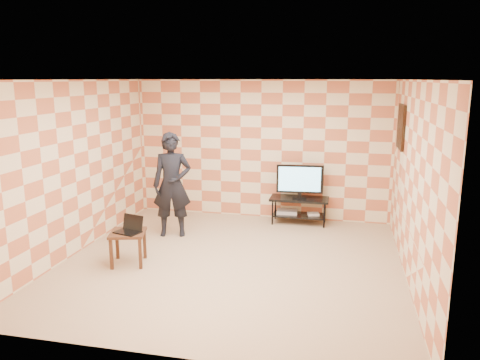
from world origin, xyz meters
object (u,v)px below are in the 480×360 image
object	(u,v)px
tv_stand	(299,205)
person	(172,185)
side_table	(128,237)
tv	(300,180)

from	to	relation	value
tv_stand	person	distance (m)	2.47
tv_stand	side_table	size ratio (longest dim) A/B	1.80
side_table	person	bearing A→B (deg)	82.36
tv_stand	tv	bearing A→B (deg)	-95.59
tv_stand	person	world-z (taller)	person
tv_stand	side_table	world-z (taller)	same
tv_stand	side_table	bearing A→B (deg)	-131.89
side_table	person	world-z (taller)	person
tv	side_table	xyz separation A→B (m)	(-2.29, -2.56, -0.44)
tv_stand	person	size ratio (longest dim) A/B	0.60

